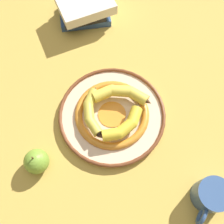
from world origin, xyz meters
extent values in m
plane|color=gold|center=(0.00, 0.00, 0.00)|extent=(2.80, 2.80, 0.00)
cylinder|color=beige|center=(-0.02, -0.04, 0.01)|extent=(0.34, 0.34, 0.02)
torus|color=orange|center=(-0.02, -0.04, 0.02)|extent=(0.24, 0.24, 0.02)
cylinder|color=orange|center=(-0.02, -0.04, 0.02)|extent=(0.09, 0.09, 0.00)
torus|color=brown|center=(-0.02, -0.04, 0.02)|extent=(0.35, 0.35, 0.01)
cylinder|color=yellow|center=(0.07, -0.02, 0.05)|extent=(0.07, 0.07, 0.04)
cylinder|color=yellow|center=(0.03, 0.02, 0.05)|extent=(0.07, 0.06, 0.04)
cylinder|color=yellow|center=(-0.03, 0.03, 0.05)|extent=(0.07, 0.04, 0.04)
sphere|color=yellow|center=(0.05, 0.01, 0.05)|extent=(0.04, 0.04, 0.04)
sphere|color=yellow|center=(0.00, 0.03, 0.05)|extent=(0.04, 0.04, 0.04)
cone|color=#472D19|center=(0.09, -0.05, 0.05)|extent=(0.04, 0.04, 0.03)
sphere|color=black|center=(-0.06, 0.03, 0.05)|extent=(0.02, 0.02, 0.02)
cylinder|color=gold|center=(-0.07, 0.03, 0.05)|extent=(0.06, 0.06, 0.03)
cylinder|color=gold|center=(-0.10, -0.02, 0.05)|extent=(0.04, 0.06, 0.03)
cylinder|color=gold|center=(-0.10, -0.07, 0.05)|extent=(0.04, 0.06, 0.03)
sphere|color=gold|center=(-0.09, 0.01, 0.05)|extent=(0.03, 0.03, 0.03)
sphere|color=gold|center=(-0.10, -0.04, 0.05)|extent=(0.03, 0.03, 0.03)
cone|color=#472D19|center=(-0.05, 0.05, 0.05)|extent=(0.04, 0.04, 0.02)
sphere|color=black|center=(-0.09, -0.09, 0.05)|extent=(0.02, 0.02, 0.02)
cylinder|color=yellow|center=(-0.06, -0.11, 0.05)|extent=(0.06, 0.05, 0.04)
cylinder|color=yellow|center=(-0.01, -0.11, 0.05)|extent=(0.06, 0.05, 0.04)
cylinder|color=yellow|center=(0.04, -0.08, 0.05)|extent=(0.06, 0.06, 0.04)
sphere|color=yellow|center=(-0.03, -0.12, 0.05)|extent=(0.04, 0.04, 0.04)
sphere|color=yellow|center=(0.02, -0.10, 0.05)|extent=(0.04, 0.04, 0.04)
cone|color=#472D19|center=(-0.08, -0.11, 0.05)|extent=(0.04, 0.03, 0.03)
sphere|color=black|center=(0.05, -0.06, 0.05)|extent=(0.02, 0.02, 0.02)
cube|color=#2D4C84|center=(0.03, 0.41, 0.01)|extent=(0.22, 0.17, 0.03)
cube|color=white|center=(0.03, 0.41, 0.01)|extent=(0.21, 0.16, 0.02)
cube|color=black|center=(0.02, 0.40, 0.04)|extent=(0.17, 0.14, 0.03)
cube|color=white|center=(0.02, 0.40, 0.04)|extent=(0.16, 0.13, 0.02)
cube|color=silver|center=(0.03, 0.39, 0.08)|extent=(0.21, 0.15, 0.04)
cube|color=white|center=(0.04, 0.39, 0.08)|extent=(0.20, 0.14, 0.03)
cylinder|color=#335184|center=(0.15, -0.37, 0.04)|extent=(0.09, 0.09, 0.08)
cylinder|color=#331C0F|center=(0.15, -0.37, 0.07)|extent=(0.08, 0.08, 0.00)
torus|color=#335184|center=(0.10, -0.41, 0.04)|extent=(0.05, 0.05, 0.06)
sphere|color=olive|center=(-0.29, -0.11, 0.04)|extent=(0.08, 0.08, 0.08)
cylinder|color=#4C3319|center=(-0.29, -0.11, 0.08)|extent=(0.00, 0.00, 0.01)
camera|label=1|loc=(-0.14, -0.35, 0.81)|focal=42.00mm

